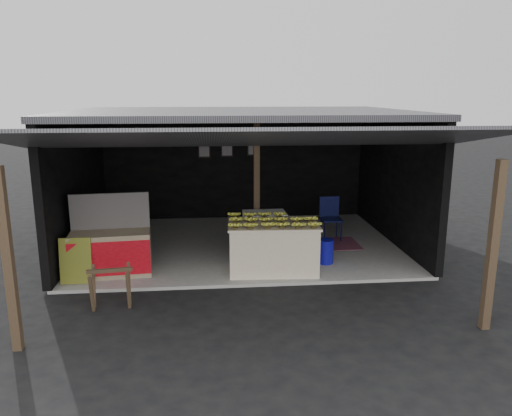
{
  "coord_description": "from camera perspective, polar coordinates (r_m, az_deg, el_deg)",
  "views": [
    {
      "loc": [
        -0.68,
        -8.31,
        3.39
      ],
      "look_at": [
        0.25,
        1.5,
        1.1
      ],
      "focal_mm": 35.0,
      "sensor_mm": 36.0,
      "label": 1
    }
  ],
  "objects": [
    {
      "name": "neighbor_stall",
      "position": [
        9.69,
        -16.23,
        -4.73
      ],
      "size": [
        1.5,
        0.78,
        1.49
      ],
      "rotation": [
        0.0,
        0.0,
        0.09
      ],
      "color": "#998466",
      "rests_on": "concrete_slab"
    },
    {
      "name": "plastic_chair",
      "position": [
        11.65,
        8.47,
        -0.72
      ],
      "size": [
        0.47,
        0.47,
        0.98
      ],
      "rotation": [
        0.0,
        0.0,
        0.02
      ],
      "color": "#0A0D38",
      "rests_on": "concrete_slab"
    },
    {
      "name": "concrete_slab",
      "position": [
        11.34,
        -1.74,
        -4.16
      ],
      "size": [
        7.0,
        5.0,
        0.06
      ],
      "primitive_type": "cube",
      "color": "gray",
      "rests_on": "ground"
    },
    {
      "name": "green_signboard",
      "position": [
        9.44,
        -19.92,
        -5.71
      ],
      "size": [
        0.55,
        0.13,
        0.83
      ],
      "primitive_type": "cube",
      "rotation": [
        -0.12,
        0.0,
        0.0
      ],
      "color": "black",
      "rests_on": "concrete_slab"
    },
    {
      "name": "banana_table",
      "position": [
        9.5,
        1.98,
        -4.44
      ],
      "size": [
        1.75,
        1.14,
        0.94
      ],
      "rotation": [
        0.0,
        0.0,
        -0.06
      ],
      "color": "silver",
      "rests_on": "concrete_slab"
    },
    {
      "name": "water_barrel",
      "position": [
        10.06,
        7.94,
        -5.0
      ],
      "size": [
        0.31,
        0.31,
        0.46
      ],
      "primitive_type": "cylinder",
      "color": "#0E0D98",
      "rests_on": "concrete_slab"
    },
    {
      "name": "sawhorse",
      "position": [
        8.34,
        -16.3,
        -8.28
      ],
      "size": [
        0.71,
        0.66,
        0.67
      ],
      "rotation": [
        0.0,
        0.0,
        0.11
      ],
      "color": "#483624",
      "rests_on": "ground"
    },
    {
      "name": "shophouse",
      "position": [
        11.22,
        -1.91,
        6.47
      ],
      "size": [
        7.4,
        7.29,
        3.02
      ],
      "color": "black",
      "rests_on": "ground"
    },
    {
      "name": "magenta_rug",
      "position": [
        11.34,
        7.87,
        -4.09
      ],
      "size": [
        1.51,
        1.01,
        0.01
      ],
      "primitive_type": "cube",
      "rotation": [
        0.0,
        0.0,
        0.01
      ],
      "color": "maroon",
      "rests_on": "concrete_slab"
    },
    {
      "name": "picture_frames",
      "position": [
        13.29,
        -3.19,
        6.75
      ],
      "size": [
        1.62,
        0.04,
        0.46
      ],
      "color": "black",
      "rests_on": "shophouse"
    },
    {
      "name": "banana_pile",
      "position": [
        9.34,
        2.0,
        -1.16
      ],
      "size": [
        1.62,
        1.03,
        0.19
      ],
      "primitive_type": null,
      "rotation": [
        0.0,
        0.0,
        -0.06
      ],
      "color": "gold",
      "rests_on": "banana_table"
    },
    {
      "name": "ground",
      "position": [
        9.0,
        -0.68,
        -9.04
      ],
      "size": [
        80.0,
        80.0,
        0.0
      ],
      "primitive_type": "plane",
      "color": "black",
      "rests_on": "ground"
    },
    {
      "name": "white_crate",
      "position": [
        10.25,
        0.99,
        -3.08
      ],
      "size": [
        0.87,
        0.61,
        0.95
      ],
      "rotation": [
        0.0,
        0.0,
        0.03
      ],
      "color": "white",
      "rests_on": "concrete_slab"
    }
  ]
}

